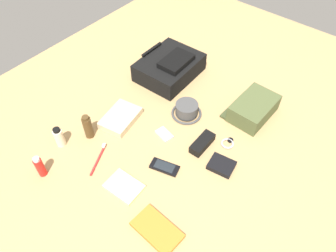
% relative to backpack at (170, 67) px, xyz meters
% --- Properties ---
extents(ground_plane, '(2.64, 2.02, 0.02)m').
position_rel_backpack_xyz_m(ground_plane, '(-0.33, -0.26, -0.07)').
color(ground_plane, '#A98554').
rests_on(ground_plane, ground).
extents(backpack, '(0.35, 0.28, 0.14)m').
position_rel_backpack_xyz_m(backpack, '(0.00, 0.00, 0.00)').
color(backpack, black).
rests_on(backpack, ground_plane).
extents(toiletry_pouch, '(0.25, 0.20, 0.09)m').
position_rel_backpack_xyz_m(toiletry_pouch, '(0.02, -0.52, -0.01)').
color(toiletry_pouch, '#47512D').
rests_on(toiletry_pouch, ground_plane).
extents(bucket_hat, '(0.15, 0.15, 0.07)m').
position_rel_backpack_xyz_m(bucket_hat, '(-0.18, -0.26, -0.03)').
color(bucket_hat, '#404040').
rests_on(bucket_hat, ground_plane).
extents(sunscreen_spray, '(0.04, 0.04, 0.11)m').
position_rel_backpack_xyz_m(sunscreen_spray, '(-0.87, 0.01, -0.00)').
color(sunscreen_spray, red).
rests_on(sunscreen_spray, ground_plane).
extents(lotion_bottle, '(0.04, 0.04, 0.11)m').
position_rel_backpack_xyz_m(lotion_bottle, '(-0.71, 0.08, -0.01)').
color(lotion_bottle, beige).
rests_on(lotion_bottle, ground_plane).
extents(cologne_bottle, '(0.04, 0.04, 0.13)m').
position_rel_backpack_xyz_m(cologne_bottle, '(-0.59, 0.02, 0.01)').
color(cologne_bottle, '#473319').
rests_on(cologne_bottle, ground_plane).
extents(paperback_novel, '(0.12, 0.20, 0.02)m').
position_rel_backpack_xyz_m(paperback_novel, '(-0.75, -0.54, -0.05)').
color(paperback_novel, orange).
rests_on(paperback_novel, ground_plane).
extents(cell_phone, '(0.09, 0.14, 0.01)m').
position_rel_backpack_xyz_m(cell_phone, '(-0.51, -0.38, -0.05)').
color(cell_phone, black).
rests_on(cell_phone, ground_plane).
extents(media_player, '(0.07, 0.09, 0.01)m').
position_rel_backpack_xyz_m(media_player, '(-0.36, -0.26, -0.05)').
color(media_player, '#B7B7BC').
rests_on(media_player, ground_plane).
extents(wristwatch, '(0.07, 0.06, 0.01)m').
position_rel_backpack_xyz_m(wristwatch, '(-0.22, -0.53, -0.05)').
color(wristwatch, '#99999E').
rests_on(wristwatch, ground_plane).
extents(toothbrush, '(0.16, 0.08, 0.02)m').
position_rel_backpack_xyz_m(toothbrush, '(-0.66, -0.12, -0.05)').
color(toothbrush, red).
rests_on(toothbrush, ground_plane).
extents(wallet, '(0.11, 0.12, 0.02)m').
position_rel_backpack_xyz_m(wallet, '(-0.34, -0.57, -0.05)').
color(wallet, black).
rests_on(wallet, ground_plane).
extents(notepad, '(0.12, 0.16, 0.02)m').
position_rel_backpack_xyz_m(notepad, '(-0.69, -0.31, -0.05)').
color(notepad, beige).
rests_on(notepad, ground_plane).
extents(folded_towel, '(0.22, 0.17, 0.04)m').
position_rel_backpack_xyz_m(folded_towel, '(-0.43, -0.03, -0.04)').
color(folded_towel, '#C6B289').
rests_on(folded_towel, ground_plane).
extents(sunglasses_case, '(0.14, 0.06, 0.04)m').
position_rel_backpack_xyz_m(sunglasses_case, '(-0.30, -0.44, -0.04)').
color(sunglasses_case, black).
rests_on(sunglasses_case, ground_plane).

